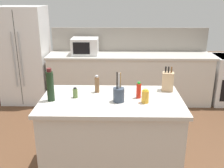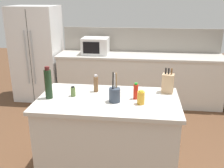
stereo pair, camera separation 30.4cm
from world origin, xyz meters
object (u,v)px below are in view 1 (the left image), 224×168
Objects in this scene: refrigerator at (25,55)px; wine_bottle at (50,86)px; microwave at (85,46)px; pepper_grinder at (97,84)px; spice_jar_oregano at (75,93)px; utensil_crock at (119,94)px; honey_jar at (145,96)px; hot_sauce_bottle at (139,90)px; knife_block at (168,81)px.

refrigerator is 2.55m from wine_bottle.
microwave is at bearing -2.51° from refrigerator.
pepper_grinder is (1.54, -2.04, 0.13)m from refrigerator.
spice_jar_oregano is at bearing -86.22° from microwave.
utensil_crock reaches higher than honey_jar.
wine_bottle reaches higher than honey_jar.
utensil_crock is at bearing -47.91° from pepper_grinder.
wine_bottle is at bearing -151.03° from pepper_grinder.
spice_jar_oregano is at bearing 170.11° from honey_jar.
hot_sauce_bottle is at bearing -47.78° from refrigerator.
spice_jar_oregano is (-0.48, 0.10, -0.03)m from utensil_crock.
microwave reaches higher than honey_jar.
spice_jar_oregano is (0.14, -2.16, -0.10)m from microwave.
refrigerator is at bearing 114.90° from wine_bottle.
refrigerator is 3.08m from knife_block.
microwave is at bearing 132.60° from knife_block.
pepper_grinder is at bearing -79.48° from microwave.
honey_jar is 0.76m from spice_jar_oregano.
spice_jar_oregano is at bearing -179.67° from hot_sauce_bottle.
knife_block is 1.60× the size of hot_sauce_bottle.
hot_sauce_bottle is at bearing -68.85° from microwave.
refrigerator is at bearing 177.49° from microwave.
honey_jar is 0.73× the size of pepper_grinder.
refrigerator is 15.76× the size of spice_jar_oregano.
utensil_crock reaches higher than pepper_grinder.
honey_jar is 0.42× the size of wine_bottle.
pepper_grinder is 0.57× the size of wine_bottle.
pepper_grinder is (0.37, -1.99, -0.06)m from microwave.
knife_block reaches higher than pepper_grinder.
spice_jar_oregano is at bearing 167.68° from utensil_crock.
knife_block is at bearing -58.24° from microwave.
pepper_grinder is at bearing 36.99° from spice_jar_oregano.
honey_jar is at bearing -117.93° from knife_block.
refrigerator reaches higher than hot_sauce_bottle.
pepper_grinder is (-0.82, -0.07, -0.02)m from knife_block.
refrigerator reaches higher than pepper_grinder.
refrigerator is 12.17× the size of honey_jar.
wine_bottle is (-0.99, 0.04, 0.10)m from honey_jar.
pepper_grinder is at bearing 28.97° from wine_bottle.
hot_sauce_bottle is at bearing -135.61° from knife_block.
knife_block is at bearing 14.31° from wine_bottle.
hot_sauce_bottle is 0.51× the size of wine_bottle.
spice_jar_oregano is (-1.05, -0.24, -0.06)m from knife_block.
microwave is 2.32m from hot_sauce_bottle.
refrigerator is 2.99m from hot_sauce_bottle.
microwave is 2.35m from utensil_crock.
microwave is 2.26m from wine_bottle.
knife_block is 0.48m from honey_jar.
honey_jar is 0.82× the size of hot_sauce_bottle.
knife_block is at bearing 12.89° from spice_jar_oregano.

